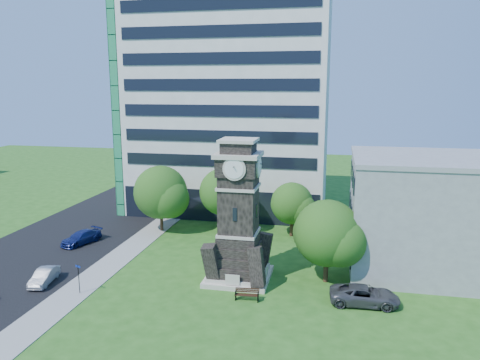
% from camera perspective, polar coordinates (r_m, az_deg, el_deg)
% --- Properties ---
extents(ground, '(160.00, 160.00, 0.00)m').
position_cam_1_polar(ground, '(40.58, -5.01, -12.62)').
color(ground, '#265819').
rests_on(ground, ground).
extents(sidewalk, '(3.00, 70.00, 0.06)m').
position_cam_1_polar(sidewalk, '(48.20, -14.27, -8.93)').
color(sidewalk, gray).
rests_on(sidewalk, ground).
extents(street, '(14.00, 80.00, 0.02)m').
position_cam_1_polar(street, '(52.38, -22.73, -7.85)').
color(street, black).
rests_on(street, ground).
extents(clock_tower, '(5.40, 5.40, 12.22)m').
position_cam_1_polar(clock_tower, '(39.86, -0.17, -4.93)').
color(clock_tower, beige).
rests_on(clock_tower, ground).
extents(office_tall, '(26.20, 15.11, 28.60)m').
position_cam_1_polar(office_tall, '(62.91, -1.19, 9.35)').
color(office_tall, white).
rests_on(office_tall, ground).
extents(office_low, '(15.20, 12.20, 10.40)m').
position_cam_1_polar(office_low, '(45.76, 22.84, -3.79)').
color(office_low, '#9EA0A3').
rests_on(office_low, ground).
extents(car_street_mid, '(1.91, 3.92, 1.24)m').
position_cam_1_polar(car_street_mid, '(43.77, -22.76, -10.79)').
color(car_street_mid, gray).
rests_on(car_street_mid, ground).
extents(car_street_north, '(3.36, 4.98, 1.34)m').
position_cam_1_polar(car_street_north, '(52.78, -18.79, -6.66)').
color(car_street_north, navy).
rests_on(car_street_north, ground).
extents(car_east_lot, '(5.39, 2.65, 1.47)m').
position_cam_1_polar(car_east_lot, '(38.10, 14.94, -13.43)').
color(car_east_lot, '#46464A').
rests_on(car_east_lot, ground).
extents(park_bench, '(1.88, 0.50, 0.97)m').
position_cam_1_polar(park_bench, '(37.62, 0.86, -13.72)').
color(park_bench, black).
rests_on(park_bench, ground).
extents(street_sign, '(0.59, 0.06, 2.47)m').
position_cam_1_polar(street_sign, '(40.40, -19.08, -10.96)').
color(street_sign, black).
rests_on(street_sign, ground).
extents(tree_nw, '(6.72, 6.11, 7.62)m').
position_cam_1_polar(tree_nw, '(54.11, -9.57, -1.68)').
color(tree_nw, '#332114').
rests_on(tree_nw, ground).
extents(tree_nc, '(5.94, 5.40, 7.38)m').
position_cam_1_polar(tree_nc, '(53.19, -1.99, -1.64)').
color(tree_nc, '#332114').
rests_on(tree_nc, ground).
extents(tree_ne, '(5.12, 4.65, 6.09)m').
position_cam_1_polar(tree_ne, '(51.97, 6.41, -3.01)').
color(tree_ne, '#332114').
rests_on(tree_ne, ground).
extents(tree_east, '(6.22, 5.65, 7.17)m').
position_cam_1_polar(tree_east, '(40.27, 10.69, -6.61)').
color(tree_east, '#332114').
rests_on(tree_east, ground).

